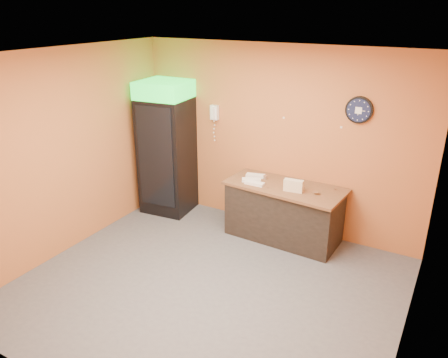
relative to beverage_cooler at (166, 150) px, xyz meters
The scene contains 15 objects.
floor 2.62m from the beverage_cooler, 41.94° to the right, with size 4.50×4.50×0.00m, color #47474C.
back_wall 1.86m from the beverage_cooler, 12.62° to the left, with size 4.50×0.02×2.80m, color #AC6130.
left_wall 1.70m from the beverage_cooler, 106.30° to the right, with size 0.02×4.00×2.80m, color #AC6130.
right_wall 4.35m from the beverage_cooler, 21.66° to the right, with size 0.02×4.00×2.80m, color #AC6130.
ceiling 2.95m from the beverage_cooler, 41.94° to the right, with size 4.50×4.00×0.02m, color white.
beverage_cooler is the anchor object (origin of this frame).
prep_counter 2.20m from the beverage_cooler, ahead, with size 1.63×0.72×0.81m, color black.
wall_clock 3.11m from the beverage_cooler, ahead, with size 0.36×0.06×0.36m.
wall_phone 1.02m from the beverage_cooler, 25.51° to the left, with size 0.13×0.11×0.23m.
butcher_paper 2.12m from the beverage_cooler, ahead, with size 1.70×0.80×0.04m, color brown.
sub_roll_stack 2.29m from the beverage_cooler, ahead, with size 0.28×0.12×0.17m.
wrapped_sandwich_left 1.62m from the beverage_cooler, ahead, with size 0.28×0.11×0.04m, color white.
wrapped_sandwich_mid 1.72m from the beverage_cooler, ahead, with size 0.29×0.11×0.04m, color white.
wrapped_sandwich_right 1.59m from the beverage_cooler, ahead, with size 0.28×0.11×0.04m, color white.
kitchen_tool 1.76m from the beverage_cooler, ahead, with size 0.06×0.06×0.06m, color silver.
Camera 1 is at (2.43, -3.87, 3.28)m, focal length 35.00 mm.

